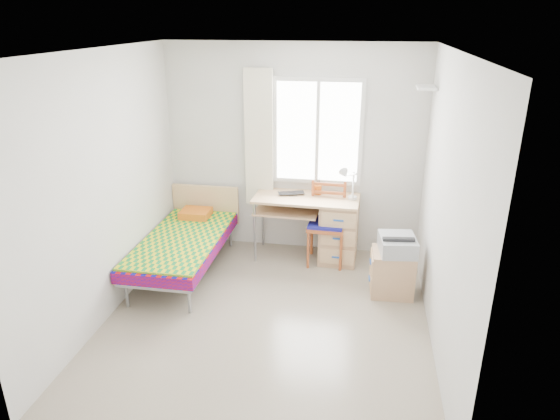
{
  "coord_description": "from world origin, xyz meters",
  "views": [
    {
      "loc": [
        0.86,
        -4.25,
        2.87
      ],
      "look_at": [
        0.04,
        0.55,
        0.97
      ],
      "focal_mm": 32.0,
      "sensor_mm": 36.0,
      "label": 1
    }
  ],
  "objects_px": {
    "desk": "(333,227)",
    "cabinet": "(392,272)",
    "chair": "(327,219)",
    "printer": "(397,244)",
    "bed": "(185,240)"
  },
  "relations": [
    {
      "from": "desk",
      "to": "cabinet",
      "type": "bearing_deg",
      "value": -44.64
    },
    {
      "from": "bed",
      "to": "printer",
      "type": "height_order",
      "value": "bed"
    },
    {
      "from": "desk",
      "to": "cabinet",
      "type": "height_order",
      "value": "desk"
    },
    {
      "from": "desk",
      "to": "chair",
      "type": "bearing_deg",
      "value": -131.89
    },
    {
      "from": "chair",
      "to": "printer",
      "type": "xyz_separation_m",
      "value": [
        0.8,
        -0.66,
        0.03
      ]
    },
    {
      "from": "desk",
      "to": "printer",
      "type": "height_order",
      "value": "desk"
    },
    {
      "from": "desk",
      "to": "printer",
      "type": "bearing_deg",
      "value": -43.25
    },
    {
      "from": "cabinet",
      "to": "printer",
      "type": "distance_m",
      "value": 0.34
    },
    {
      "from": "chair",
      "to": "printer",
      "type": "bearing_deg",
      "value": -37.3
    },
    {
      "from": "printer",
      "to": "chair",
      "type": "bearing_deg",
      "value": 133.53
    },
    {
      "from": "chair",
      "to": "cabinet",
      "type": "bearing_deg",
      "value": -38.57
    },
    {
      "from": "bed",
      "to": "desk",
      "type": "distance_m",
      "value": 1.81
    },
    {
      "from": "chair",
      "to": "bed",
      "type": "bearing_deg",
      "value": -159.35
    },
    {
      "from": "chair",
      "to": "printer",
      "type": "relative_size",
      "value": 2.14
    },
    {
      "from": "bed",
      "to": "desk",
      "type": "height_order",
      "value": "bed"
    }
  ]
}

